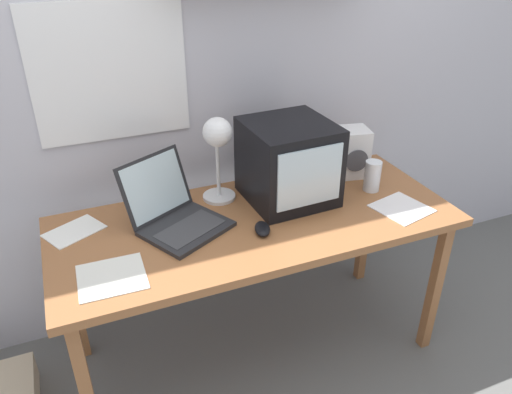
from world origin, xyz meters
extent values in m
plane|color=#62625F|center=(0.00, 0.00, 0.00)|extent=(12.00, 12.00, 0.00)
cube|color=silver|center=(0.00, 0.49, 1.30)|extent=(5.60, 0.06, 2.60)
cube|color=white|center=(-0.45, 0.46, 1.27)|extent=(0.62, 0.01, 0.56)
cube|color=#9A6037|center=(0.00, 0.00, 0.72)|extent=(1.64, 0.69, 0.03)
cube|color=#9A6037|center=(-0.76, -0.28, 0.35)|extent=(0.04, 0.05, 0.70)
cube|color=#9A6037|center=(0.76, -0.28, 0.35)|extent=(0.04, 0.05, 0.70)
cube|color=#9A6037|center=(-0.76, 0.28, 0.35)|extent=(0.04, 0.05, 0.70)
cube|color=#9A6037|center=(0.76, 0.28, 0.35)|extent=(0.04, 0.05, 0.70)
cube|color=black|center=(0.19, 0.11, 0.91)|extent=(0.36, 0.37, 0.34)
cube|color=silver|center=(0.20, -0.07, 0.92)|extent=(0.29, 0.02, 0.25)
cube|color=#232326|center=(-0.29, 0.02, 0.74)|extent=(0.39, 0.37, 0.02)
cube|color=#38383A|center=(-0.28, 0.00, 0.75)|extent=(0.30, 0.25, 0.00)
cube|color=#232326|center=(-0.36, 0.17, 0.87)|extent=(0.31, 0.22, 0.24)
cube|color=silver|center=(-0.36, 0.17, 0.87)|extent=(0.28, 0.20, 0.22)
cylinder|color=white|center=(-0.08, 0.22, 0.74)|extent=(0.14, 0.14, 0.01)
cylinder|color=white|center=(-0.08, 0.22, 0.91)|extent=(0.02, 0.02, 0.32)
sphere|color=white|center=(-0.10, 0.15, 1.07)|extent=(0.12, 0.12, 0.12)
cylinder|color=white|center=(0.57, 0.03, 0.80)|extent=(0.07, 0.07, 0.14)
cylinder|color=yellow|center=(0.57, 0.03, 0.79)|extent=(0.06, 0.06, 0.10)
cube|color=white|center=(0.57, 0.20, 0.85)|extent=(0.17, 0.16, 0.23)
cylinder|color=#4C4C51|center=(0.55, 0.13, 0.84)|extent=(0.11, 0.03, 0.11)
ellipsoid|color=black|center=(-0.02, -0.11, 0.75)|extent=(0.09, 0.12, 0.03)
cube|color=silver|center=(-0.60, -0.17, 0.74)|extent=(0.23, 0.22, 0.00)
cube|color=white|center=(0.60, -0.16, 0.74)|extent=(0.25, 0.25, 0.00)
cube|color=white|center=(-0.70, 0.18, 0.74)|extent=(0.25, 0.22, 0.00)
camera|label=1|loc=(-0.66, -1.60, 1.81)|focal=35.00mm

